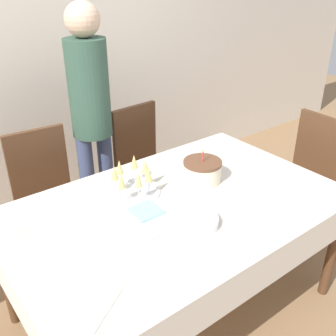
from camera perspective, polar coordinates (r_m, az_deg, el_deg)
ground_plane at (r=2.64m, az=1.09°, el=-19.26°), size 12.00×12.00×0.00m
wall_back at (r=3.27m, az=-17.41°, el=16.28°), size 8.00×0.05×2.70m
dining_table at (r=2.20m, az=1.24°, el=-7.47°), size 1.83×1.16×0.76m
dining_chair_far_left at (r=2.79m, az=-17.11°, el=-3.72°), size 0.45×0.45×0.97m
dining_chair_far_right at (r=3.09m, az=-3.47°, el=0.84°), size 0.45×0.45×0.97m
dining_chair_right_end at (r=3.08m, az=19.42°, el=-0.90°), size 0.44×0.44×0.97m
birthday_cake at (r=2.36m, az=5.00°, el=-0.38°), size 0.23×0.23×0.20m
champagne_tray at (r=2.22m, az=-5.26°, el=-1.63°), size 0.32×0.32×0.18m
plate_stack_main at (r=1.99m, az=3.66°, el=-7.65°), size 0.25×0.25×0.04m
cake_knife at (r=2.32m, az=9.53°, el=-2.91°), size 0.27×0.16×0.00m
fork_pile at (r=1.93m, az=-0.81°, el=-9.11°), size 0.17×0.08×0.02m
napkin_pile at (r=2.09m, az=-3.21°, el=-6.24°), size 0.15×0.15×0.01m
person_standing at (r=2.80m, az=-11.19°, el=8.86°), size 0.28×0.28×1.73m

